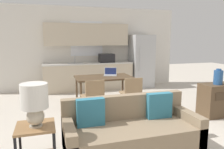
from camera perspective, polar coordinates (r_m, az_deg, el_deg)
The scene contains 12 objects.
wall_back at distance 7.43m, azimuth -6.77°, elevation 6.84°, with size 6.40×0.07×2.70m.
kitchen_counter at distance 7.17m, azimuth -6.16°, elevation 2.68°, with size 2.89×0.65×2.15m.
refrigerator at distance 7.65m, azimuth 7.66°, elevation 3.47°, with size 0.74×0.71×1.80m.
dining_table at distance 5.40m, azimuth -2.19°, elevation -1.28°, with size 1.37×0.82×0.74m.
couch at distance 3.34m, azimuth 4.83°, elevation -14.26°, with size 1.95×0.80×0.83m.
side_table at distance 3.06m, azimuth -19.19°, elevation -15.81°, with size 0.48×0.48×0.58m.
table_lamp at distance 2.86m, azimuth -19.58°, elevation -6.55°, with size 0.33×0.33×0.55m.
credenza at distance 5.41m, azimuth 27.03°, elevation -5.76°, with size 1.06×0.45×0.70m.
vase at distance 5.14m, azimuth 26.00°, elevation -0.63°, with size 0.19×0.19×0.34m.
dining_chair_near_right at distance 4.88m, azimuth 5.10°, elevation -4.68°, with size 0.44×0.44×0.83m.
dining_chair_near_left at distance 4.61m, azimuth -4.91°, elevation -5.53°, with size 0.45×0.45×0.83m.
laptop at distance 5.57m, azimuth -0.42°, elevation 0.28°, with size 0.39×0.35×0.20m.
Camera 1 is at (-1.34, -2.67, 1.66)m, focal length 35.00 mm.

